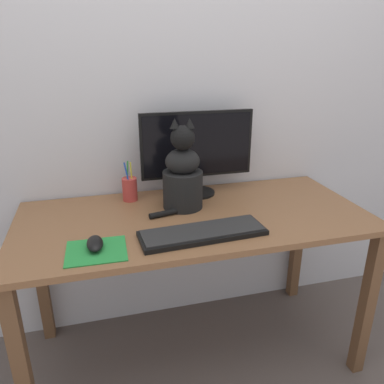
{
  "coord_description": "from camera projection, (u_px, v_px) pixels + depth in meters",
  "views": [
    {
      "loc": [
        -0.37,
        -1.37,
        1.37
      ],
      "look_at": [
        -0.02,
        -0.04,
        0.84
      ],
      "focal_mm": 35.0,
      "sensor_mm": 36.0,
      "label": 1
    }
  ],
  "objects": [
    {
      "name": "desk",
      "position": [
        195.0,
        235.0,
        1.59
      ],
      "size": [
        1.44,
        0.66,
        0.72
      ],
      "color": "brown",
      "rests_on": "ground_plane"
    },
    {
      "name": "wall_back",
      "position": [
        174.0,
        77.0,
        1.69
      ],
      "size": [
        7.0,
        0.04,
        2.5
      ],
      "color": "silver",
      "rests_on": "ground_plane"
    },
    {
      "name": "pen_cup",
      "position": [
        130.0,
        189.0,
        1.69
      ],
      "size": [
        0.07,
        0.07,
        0.18
      ],
      "color": "#B23833",
      "rests_on": "desk"
    },
    {
      "name": "keyboard",
      "position": [
        203.0,
        233.0,
        1.38
      ],
      "size": [
        0.48,
        0.18,
        0.02
      ],
      "rotation": [
        0.0,
        0.0,
        0.06
      ],
      "color": "black",
      "rests_on": "desk"
    },
    {
      "name": "ground_plane",
      "position": [
        194.0,
        350.0,
        1.81
      ],
      "size": [
        12.0,
        12.0,
        0.0
      ],
      "primitive_type": "plane",
      "color": "#564C47"
    },
    {
      "name": "computer_mouse_left",
      "position": [
        95.0,
        243.0,
        1.28
      ],
      "size": [
        0.06,
        0.11,
        0.03
      ],
      "color": "black",
      "rests_on": "mousepad_left"
    },
    {
      "name": "monitor",
      "position": [
        197.0,
        149.0,
        1.7
      ],
      "size": [
        0.52,
        0.17,
        0.39
      ],
      "color": "black",
      "rests_on": "desk"
    },
    {
      "name": "cat",
      "position": [
        183.0,
        176.0,
        1.58
      ],
      "size": [
        0.26,
        0.2,
        0.39
      ],
      "rotation": [
        0.0,
        0.0,
        -0.14
      ],
      "color": "black",
      "rests_on": "desk"
    },
    {
      "name": "mousepad_left",
      "position": [
        96.0,
        251.0,
        1.27
      ],
      "size": [
        0.21,
        0.18,
        0.0
      ],
      "rotation": [
        0.0,
        0.0,
        -0.03
      ],
      "color": "#238438",
      "rests_on": "desk"
    }
  ]
}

